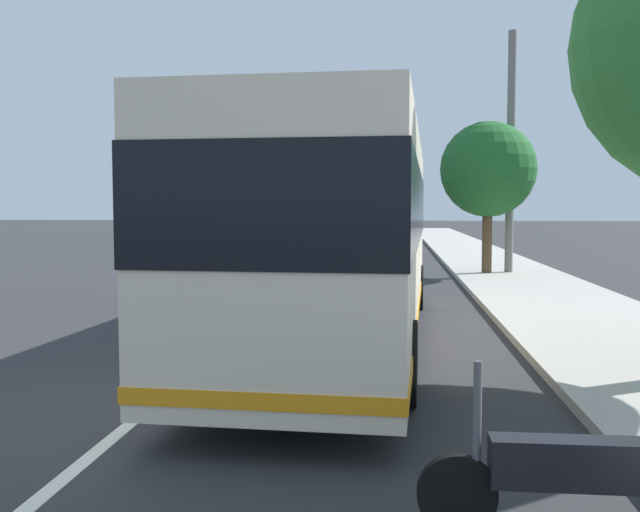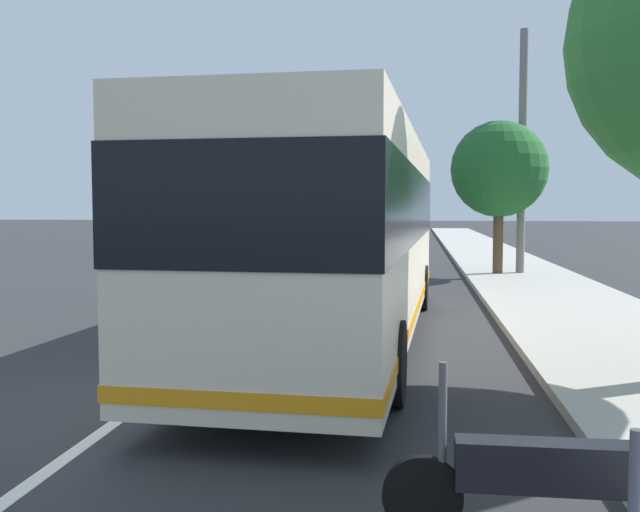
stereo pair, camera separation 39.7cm
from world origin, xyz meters
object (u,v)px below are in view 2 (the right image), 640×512
(coach_bus, at_px, (342,228))
(car_behind_bus, at_px, (324,233))
(car_ahead_same_lane, at_px, (345,230))
(roadside_tree_mid_block, at_px, (499,170))
(car_side_street, at_px, (388,236))
(utility_pole, at_px, (522,154))
(motorcycle_far_end, at_px, (550,477))

(coach_bus, xyz_separation_m, car_behind_bus, (31.50, 4.34, -1.25))
(car_ahead_same_lane, distance_m, roadside_tree_mid_block, 27.38)
(car_behind_bus, xyz_separation_m, roadside_tree_mid_block, (-19.91, -8.26, 2.81))
(car_side_street, distance_m, utility_pole, 16.45)
(motorcycle_far_end, xyz_separation_m, roadside_tree_mid_block, (18.79, -1.74, 3.04))
(roadside_tree_mid_block, xyz_separation_m, utility_pole, (0.30, -0.75, 0.51))
(roadside_tree_mid_block, bearing_deg, car_side_street, 14.83)
(car_side_street, distance_m, roadside_tree_mid_block, 16.43)
(motorcycle_far_end, relative_size, car_ahead_same_lane, 0.51)
(car_side_street, bearing_deg, coach_bus, 178.35)
(coach_bus, relative_size, car_side_street, 2.72)
(car_side_street, height_order, roadside_tree_mid_block, roadside_tree_mid_block)
(motorcycle_far_end, relative_size, roadside_tree_mid_block, 0.46)
(car_behind_bus, relative_size, utility_pole, 0.53)
(utility_pole, bearing_deg, motorcycle_far_end, 172.56)
(coach_bus, distance_m, car_behind_bus, 31.83)
(car_behind_bus, bearing_deg, car_ahead_same_lane, 170.35)
(utility_pole, bearing_deg, roadside_tree_mid_block, 111.95)
(motorcycle_far_end, bearing_deg, car_ahead_same_lane, -82.71)
(car_ahead_same_lane, bearing_deg, motorcycle_far_end, 9.48)
(coach_bus, relative_size, utility_pole, 1.55)
(coach_bus, height_order, car_side_street, coach_bus)
(car_behind_bus, xyz_separation_m, car_side_street, (-4.26, -4.11, 0.01))
(utility_pole, bearing_deg, car_behind_bus, 24.68)
(coach_bus, bearing_deg, motorcycle_far_end, -160.30)
(motorcycle_far_end, relative_size, utility_pole, 0.29)
(coach_bus, distance_m, car_side_street, 27.27)
(car_side_street, xyz_separation_m, car_ahead_same_lane, (10.50, 3.46, -0.05))
(car_behind_bus, bearing_deg, coach_bus, 4.20)
(motorcycle_far_end, height_order, roadside_tree_mid_block, roadside_tree_mid_block)
(car_side_street, height_order, car_ahead_same_lane, car_side_street)
(coach_bus, relative_size, car_behind_bus, 2.90)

